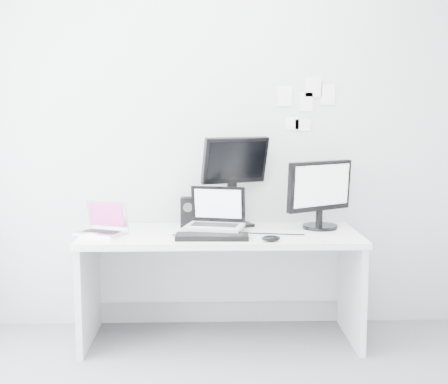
% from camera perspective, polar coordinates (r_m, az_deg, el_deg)
% --- Properties ---
extents(back_wall, '(3.60, 0.00, 3.60)m').
position_cam_1_polar(back_wall, '(4.17, -0.41, 5.45)').
color(back_wall, '#BBBEC0').
rests_on(back_wall, ground).
extents(desk, '(1.80, 0.70, 0.73)m').
position_cam_1_polar(desk, '(3.98, -0.30, -9.07)').
color(desk, white).
rests_on(desk, ground).
extents(macbook, '(0.35, 0.32, 0.22)m').
position_cam_1_polar(macbook, '(3.89, -11.77, -2.44)').
color(macbook, '#B8B7BC').
rests_on(macbook, desk).
extents(speaker, '(0.11, 0.11, 0.20)m').
position_cam_1_polar(speaker, '(4.08, -3.45, -1.93)').
color(speaker, black).
rests_on(speaker, desk).
extents(dell_laptop, '(0.42, 0.36, 0.30)m').
position_cam_1_polar(dell_laptop, '(3.85, -0.95, -1.72)').
color(dell_laptop, silver).
rests_on(dell_laptop, desk).
extents(rear_monitor, '(0.49, 0.34, 0.63)m').
position_cam_1_polar(rear_monitor, '(4.06, 0.95, 1.09)').
color(rear_monitor, black).
rests_on(rear_monitor, desk).
extents(samsung_monitor, '(0.56, 0.47, 0.47)m').
position_cam_1_polar(samsung_monitor, '(4.05, 9.23, -0.16)').
color(samsung_monitor, black).
rests_on(samsung_monitor, desk).
extents(keyboard, '(0.45, 0.17, 0.03)m').
position_cam_1_polar(keyboard, '(3.69, -1.15, -4.29)').
color(keyboard, black).
rests_on(keyboard, desk).
extents(mouse, '(0.12, 0.09, 0.04)m').
position_cam_1_polar(mouse, '(3.63, 4.50, -4.44)').
color(mouse, black).
rests_on(mouse, desk).
extents(wall_note_0, '(0.10, 0.00, 0.14)m').
position_cam_1_polar(wall_note_0, '(4.19, 5.83, 9.11)').
color(wall_note_0, white).
rests_on(wall_note_0, back_wall).
extents(wall_note_1, '(0.09, 0.00, 0.13)m').
position_cam_1_polar(wall_note_1, '(4.21, 7.87, 8.53)').
color(wall_note_1, white).
rests_on(wall_note_1, back_wall).
extents(wall_note_2, '(0.10, 0.00, 0.14)m').
position_cam_1_polar(wall_note_2, '(4.24, 9.90, 9.16)').
color(wall_note_2, white).
rests_on(wall_note_2, back_wall).
extents(wall_note_3, '(0.11, 0.00, 0.08)m').
position_cam_1_polar(wall_note_3, '(4.21, 7.56, 6.36)').
color(wall_note_3, white).
rests_on(wall_note_3, back_wall).
extents(wall_note_4, '(0.10, 0.00, 0.09)m').
position_cam_1_polar(wall_note_4, '(4.20, 6.52, 6.54)').
color(wall_note_4, white).
rests_on(wall_note_4, back_wall).
extents(wall_note_5, '(0.12, 0.00, 0.13)m').
position_cam_1_polar(wall_note_5, '(4.22, 8.55, 9.89)').
color(wall_note_5, white).
rests_on(wall_note_5, back_wall).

